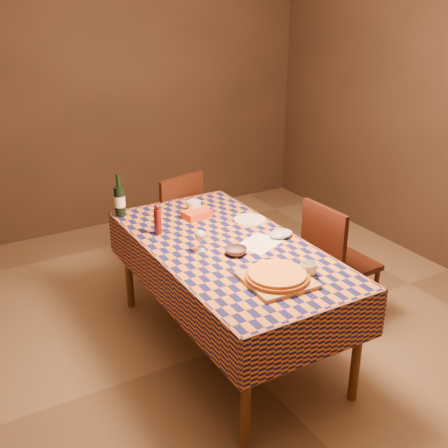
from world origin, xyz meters
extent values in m
plane|color=brown|center=(0.00, 0.00, 0.00)|extent=(5.00, 5.00, 0.00)
cube|color=#34271D|center=(0.00, 2.50, 1.35)|extent=(4.50, 0.10, 2.70)
cylinder|color=brown|center=(-0.38, -0.83, 0.38)|extent=(0.06, 0.06, 0.75)
cylinder|color=brown|center=(0.38, -0.83, 0.38)|extent=(0.06, 0.06, 0.75)
cylinder|color=brown|center=(-0.38, 0.83, 0.38)|extent=(0.06, 0.06, 0.75)
cylinder|color=brown|center=(0.38, 0.83, 0.38)|extent=(0.06, 0.06, 0.75)
cube|color=brown|center=(0.00, 0.00, 0.74)|extent=(0.90, 1.80, 0.03)
cube|color=brown|center=(0.00, 0.00, 0.76)|extent=(0.92, 1.82, 0.02)
cube|color=brown|center=(0.00, -0.92, 0.62)|extent=(0.94, 0.01, 0.30)
cube|color=brown|center=(0.00, 0.92, 0.62)|extent=(0.94, 0.01, 0.30)
cube|color=brown|center=(-0.47, 0.00, 0.62)|extent=(0.01, 1.84, 0.30)
cube|color=brown|center=(0.47, 0.00, 0.62)|extent=(0.01, 1.84, 0.30)
cube|color=#997647|center=(0.00, -0.54, 0.78)|extent=(0.37, 0.37, 0.02)
cylinder|color=brown|center=(0.00, -0.54, 0.80)|extent=(0.38, 0.38, 0.02)
cylinder|color=orange|center=(0.00, -0.54, 0.82)|extent=(0.35, 0.35, 0.02)
cylinder|color=#4A1113|center=(-0.31, 0.39, 0.86)|extent=(0.05, 0.05, 0.17)
sphere|color=#4A1113|center=(-0.31, 0.39, 0.96)|extent=(0.04, 0.04, 0.04)
imported|color=#583F4A|center=(-0.02, -0.13, 0.79)|extent=(0.15, 0.15, 0.04)
cylinder|color=silver|center=(-0.18, 0.02, 0.77)|extent=(0.07, 0.07, 0.00)
cylinder|color=silver|center=(-0.18, 0.02, 0.81)|extent=(0.01, 0.01, 0.06)
sphere|color=silver|center=(-0.18, 0.02, 0.87)|extent=(0.07, 0.07, 0.07)
ellipsoid|color=#3B0709|center=(-0.18, 0.02, 0.86)|extent=(0.04, 0.04, 0.03)
cylinder|color=black|center=(-0.41, 0.82, 0.88)|extent=(0.10, 0.10, 0.22)
cylinder|color=black|center=(-0.41, 0.82, 1.03)|extent=(0.04, 0.04, 0.09)
cylinder|color=white|center=(-0.41, 0.82, 0.88)|extent=(0.10, 0.10, 0.08)
cylinder|color=silver|center=(0.07, 0.61, 0.81)|extent=(0.13, 0.13, 0.09)
cube|color=#BE4519|center=(0.05, 0.52, 0.79)|extent=(0.21, 0.16, 0.05)
cylinder|color=white|center=(0.34, 0.27, 0.78)|extent=(0.24, 0.24, 0.01)
imported|color=white|center=(0.19, -0.57, 0.81)|extent=(0.11, 0.11, 0.08)
cube|color=white|center=(0.19, -0.08, 0.77)|extent=(0.33, 0.30, 0.00)
ellipsoid|color=#9FB3CC|center=(0.37, -0.06, 0.79)|extent=(0.18, 0.14, 0.05)
cube|color=black|center=(0.10, 1.16, 0.45)|extent=(0.51, 0.51, 0.04)
cube|color=black|center=(0.15, 0.97, 0.70)|extent=(0.42, 0.14, 0.46)
cylinder|color=black|center=(0.23, 1.38, 0.21)|extent=(0.04, 0.04, 0.43)
cylinder|color=black|center=(-0.12, 1.29, 0.21)|extent=(0.04, 0.04, 0.43)
cylinder|color=black|center=(0.32, 1.03, 0.21)|extent=(0.04, 0.04, 0.43)
cylinder|color=black|center=(-0.03, 0.94, 0.21)|extent=(0.04, 0.04, 0.43)
cube|color=black|center=(0.90, -0.09, 0.45)|extent=(0.44, 0.44, 0.04)
cube|color=black|center=(0.70, -0.10, 0.70)|extent=(0.05, 0.42, 0.46)
cylinder|color=black|center=(1.08, -0.27, 0.21)|extent=(0.04, 0.04, 0.43)
cylinder|color=black|center=(1.07, 0.09, 0.21)|extent=(0.04, 0.04, 0.43)
cylinder|color=black|center=(0.72, -0.28, 0.21)|extent=(0.04, 0.04, 0.43)
cylinder|color=black|center=(0.71, 0.08, 0.21)|extent=(0.04, 0.04, 0.43)
camera|label=1|loc=(-1.64, -2.77, 2.30)|focal=45.00mm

